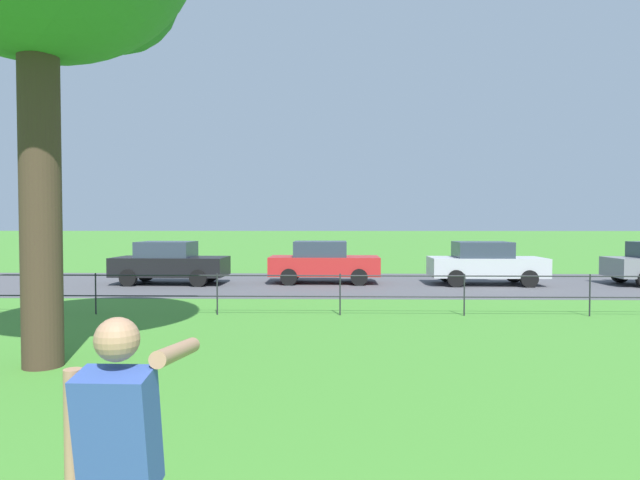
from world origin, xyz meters
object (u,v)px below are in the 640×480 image
car_black_far_left (170,263)px  person_thrower (120,477)px  car_silver_far_right (485,263)px  car_red_center (323,262)px

car_black_far_left → person_thrower: bearing=-73.8°
person_thrower → car_silver_far_right: size_ratio=0.43×
car_black_far_left → car_silver_far_right: size_ratio=1.01×
person_thrower → car_black_far_left: person_thrower is taller
person_thrower → car_silver_far_right: (6.53, 16.67, -0.17)m
person_thrower → car_silver_far_right: bearing=68.6°
person_thrower → car_red_center: (0.73, 17.06, -0.17)m
person_thrower → car_silver_far_right: person_thrower is taller
car_red_center → car_silver_far_right: (5.80, -0.39, 0.00)m
car_silver_far_right → car_red_center: bearing=176.1°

